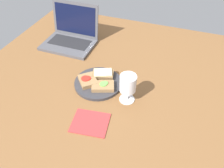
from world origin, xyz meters
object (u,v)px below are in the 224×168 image
at_px(sandwich_with_cheese, 103,74).
at_px(laptop, 71,36).
at_px(sandwich_with_cucumber, 103,86).
at_px(napkin, 90,123).
at_px(sandwich_with_tomato, 88,80).
at_px(plate, 98,83).
at_px(wine_glass, 128,85).

distance_m(sandwich_with_cheese, laptop, 0.40).
height_order(sandwich_with_cucumber, napkin, sandwich_with_cucumber).
bearing_deg(sandwich_with_tomato, sandwich_with_cheese, 50.93).
height_order(sandwich_with_tomato, sandwich_with_cucumber, sandwich_with_tomato).
distance_m(sandwich_with_cucumber, sandwich_with_cheese, 0.09).
xyz_separation_m(sandwich_with_cheese, laptop, (-0.31, 0.25, 0.02)).
xyz_separation_m(plate, wine_glass, (0.17, -0.05, 0.09)).
xyz_separation_m(sandwich_with_tomato, wine_glass, (0.21, -0.03, 0.07)).
relative_size(sandwich_with_tomato, wine_glass, 0.87).
bearing_deg(sandwich_with_cheese, plate, -98.81).
relative_size(sandwich_with_tomato, sandwich_with_cucumber, 1.00).
height_order(wine_glass, laptop, laptop).
distance_m(sandwich_with_cucumber, napkin, 0.21).
xyz_separation_m(plate, napkin, (0.06, -0.23, -0.01)).
relative_size(sandwich_with_cucumber, wine_glass, 0.86).
xyz_separation_m(sandwich_with_tomato, sandwich_with_cheese, (0.05, 0.07, 0.00)).
distance_m(plate, napkin, 0.24).
bearing_deg(napkin, laptop, 124.52).
xyz_separation_m(sandwich_with_cucumber, wine_glass, (0.13, -0.02, 0.07)).
bearing_deg(wine_glass, napkin, -120.05).
relative_size(sandwich_with_cucumber, sandwich_with_cheese, 1.04).
bearing_deg(plate, napkin, -75.39).
distance_m(sandwich_with_tomato, sandwich_with_cucumber, 0.09).
xyz_separation_m(sandwich_with_cucumber, napkin, (0.02, -0.20, -0.03)).
relative_size(plate, wine_glass, 1.65).
bearing_deg(laptop, wine_glass, -36.58).
relative_size(wine_glass, napkin, 0.93).
relative_size(plate, laptop, 0.76).
relative_size(sandwich_with_cheese, laptop, 0.38).
bearing_deg(plate, laptop, 135.57).
bearing_deg(laptop, sandwich_with_cucumber, -43.80).
relative_size(sandwich_with_cheese, napkin, 0.78).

